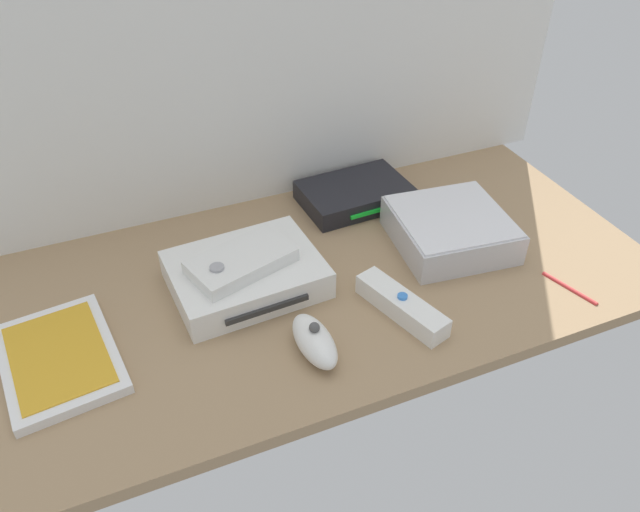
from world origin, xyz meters
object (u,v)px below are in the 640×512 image
at_px(remote_wand, 401,306).
at_px(remote_classic_pad, 241,261).
at_px(game_console, 246,274).
at_px(remote_nunchuk, 314,341).
at_px(game_case, 59,358).
at_px(stylus_pen, 570,287).
at_px(mini_computer, 452,231).
at_px(network_router, 355,194).

distance_m(remote_wand, remote_classic_pad, 0.23).
bearing_deg(game_console, remote_nunchuk, -78.77).
height_order(game_case, stylus_pen, game_case).
bearing_deg(remote_wand, remote_nunchuk, 171.68).
xyz_separation_m(mini_computer, remote_nunchuk, (-0.29, -0.13, -0.01)).
bearing_deg(game_console, mini_computer, -8.02).
bearing_deg(game_case, remote_wand, -18.02).
distance_m(mini_computer, stylus_pen, 0.19).
distance_m(mini_computer, network_router, 0.19).
bearing_deg(game_console, remote_classic_pad, -138.20).
height_order(remote_nunchuk, stylus_pen, remote_nunchuk).
relative_size(network_router, remote_classic_pad, 1.15).
relative_size(game_case, network_router, 1.10).
bearing_deg(remote_nunchuk, game_case, 157.80).
bearing_deg(game_case, mini_computer, -4.53).
bearing_deg(game_case, remote_classic_pad, 2.84).
bearing_deg(remote_wand, network_router, 60.87).
distance_m(game_case, stylus_pen, 0.71).
xyz_separation_m(game_console, remote_wand, (0.18, -0.14, -0.01)).
xyz_separation_m(mini_computer, remote_classic_pad, (-0.34, 0.02, 0.03)).
bearing_deg(remote_wand, game_case, 151.94).
relative_size(game_case, stylus_pen, 2.27).
bearing_deg(remote_wand, mini_computer, 19.88).
height_order(remote_nunchuk, remote_classic_pad, remote_classic_pad).
relative_size(network_router, remote_wand, 1.22).
xyz_separation_m(game_console, remote_classic_pad, (-0.01, -0.01, 0.03)).
xyz_separation_m(mini_computer, remote_wand, (-0.15, -0.11, -0.01)).
bearing_deg(stylus_pen, game_console, 156.45).
bearing_deg(mini_computer, stylus_pen, -57.49).
bearing_deg(stylus_pen, network_router, 120.01).
relative_size(remote_wand, remote_nunchuk, 1.49).
bearing_deg(network_router, remote_nunchuk, -126.23).
height_order(network_router, remote_classic_pad, remote_classic_pad).
relative_size(game_console, remote_classic_pad, 1.36).
relative_size(game_console, game_case, 1.07).
xyz_separation_m(game_console, network_router, (0.24, 0.14, -0.00)).
bearing_deg(stylus_pen, remote_wand, 168.99).
relative_size(game_console, remote_nunchuk, 2.15).
relative_size(mini_computer, remote_wand, 1.24).
bearing_deg(remote_classic_pad, mini_computer, -20.29).
height_order(remote_classic_pad, stylus_pen, remote_classic_pad).
bearing_deg(remote_nunchuk, game_console, 101.90).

